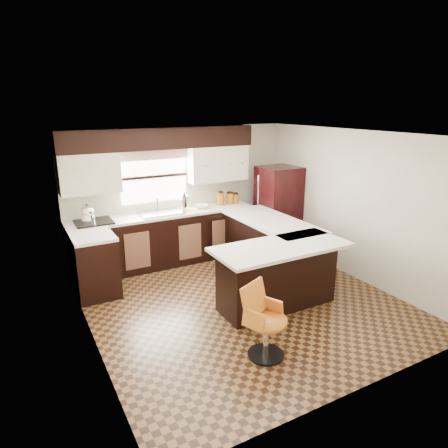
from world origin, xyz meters
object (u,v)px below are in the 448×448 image
peninsula_long (268,249)px  bar_chair (267,322)px  peninsula_return (277,276)px  refrigerator (278,209)px

peninsula_long → bar_chair: size_ratio=2.26×
peninsula_return → bar_chair: bearing=-131.3°
peninsula_return → refrigerator: (1.35, 1.87, 0.37)m
peninsula_long → peninsula_return: 1.11m
refrigerator → bar_chair: size_ratio=1.91×
peninsula_long → peninsula_return: (-0.53, -0.97, 0.00)m
peninsula_long → bar_chair: bearing=-125.1°
peninsula_long → refrigerator: bearing=47.2°
peninsula_long → refrigerator: refrigerator is taller
peninsula_return → bar_chair: peninsula_return is taller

